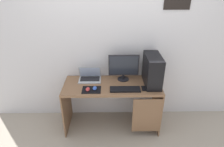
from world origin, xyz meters
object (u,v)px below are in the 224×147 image
object	(u,v)px
monitor	(124,67)
mouse_left	(95,88)
mouse_right	(88,89)
cell_phone	(144,88)
keyboard	(125,89)
pc_tower	(152,70)
laptop	(90,77)

from	to	relation	value
monitor	mouse_left	world-z (taller)	monitor
mouse_right	cell_phone	distance (m)	0.78
keyboard	monitor	bearing A→B (deg)	91.09
pc_tower	mouse_right	distance (m)	0.95
monitor	laptop	bearing A→B (deg)	178.43
pc_tower	laptop	xyz separation A→B (m)	(-0.91, 0.14, -0.17)
pc_tower	monitor	bearing A→B (deg)	163.08
mouse_left	cell_phone	bearing A→B (deg)	0.75
pc_tower	cell_phone	xyz separation A→B (m)	(-0.13, -0.15, -0.21)
mouse_left	keyboard	bearing A→B (deg)	-2.73
mouse_left	monitor	bearing A→B (deg)	33.83
mouse_right	laptop	bearing A→B (deg)	89.37
laptop	cell_phone	bearing A→B (deg)	-19.91
monitor	cell_phone	size ratio (longest dim) A/B	3.43
laptop	mouse_right	size ratio (longest dim) A/B	3.44
laptop	cell_phone	world-z (taller)	laptop
pc_tower	mouse_left	xyz separation A→B (m)	(-0.81, -0.16, -0.19)
pc_tower	keyboard	size ratio (longest dim) A/B	1.11
keyboard	mouse_right	bearing A→B (deg)	-179.44
laptop	mouse_left	distance (m)	0.31
cell_phone	keyboard	bearing A→B (deg)	-173.82
mouse_right	cell_phone	size ratio (longest dim) A/B	0.74
cell_phone	monitor	bearing A→B (deg)	135.59
mouse_right	cell_phone	xyz separation A→B (m)	(0.78, 0.03, -0.02)
monitor	cell_phone	distance (m)	0.44
laptop	mouse_right	distance (m)	0.32
mouse_left	mouse_right	xyz separation A→B (m)	(-0.09, -0.03, 0.00)
monitor	keyboard	size ratio (longest dim) A/B	1.06
cell_phone	laptop	bearing A→B (deg)	160.09
keyboard	mouse_left	xyz separation A→B (m)	(-0.42, 0.02, 0.01)
keyboard	cell_phone	bearing A→B (deg)	6.18
laptop	monitor	bearing A→B (deg)	-1.57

